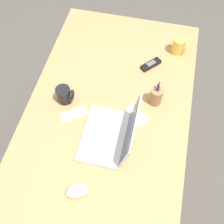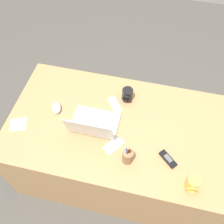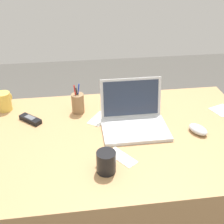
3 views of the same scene
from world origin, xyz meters
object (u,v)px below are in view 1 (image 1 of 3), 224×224
at_px(laptop, 112,134).
at_px(pen_holder, 156,96).
at_px(computer_mouse, 77,191).
at_px(cordless_phone, 151,64).
at_px(coffee_mug_tall, 179,46).
at_px(coffee_mug_white, 64,95).

distance_m(laptop, pen_holder, 0.34).
relative_size(computer_mouse, cordless_phone, 0.85).
relative_size(computer_mouse, coffee_mug_tall, 1.01).
distance_m(coffee_mug_white, pen_holder, 0.51).
relative_size(laptop, coffee_mug_white, 3.36).
height_order(coffee_mug_tall, cordless_phone, coffee_mug_tall).
bearing_deg(coffee_mug_white, cordless_phone, 129.38).
distance_m(coffee_mug_white, coffee_mug_tall, 0.78).
xyz_separation_m(laptop, pen_holder, (-0.28, 0.19, 0.01)).
bearing_deg(pen_holder, cordless_phone, -166.29).
bearing_deg(pen_holder, laptop, -33.81).
distance_m(coffee_mug_tall, cordless_phone, 0.22).
height_order(coffee_mug_white, pen_holder, pen_holder).
relative_size(laptop, computer_mouse, 3.08).
relative_size(coffee_mug_tall, cordless_phone, 0.84).
bearing_deg(laptop, coffee_mug_tall, 158.51).
distance_m(computer_mouse, coffee_mug_tall, 1.08).
bearing_deg(laptop, pen_holder, 146.19).
bearing_deg(computer_mouse, laptop, 136.63).
bearing_deg(coffee_mug_tall, coffee_mug_white, -48.78).
relative_size(laptop, pen_holder, 1.93).
bearing_deg(coffee_mug_tall, cordless_phone, -43.93).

